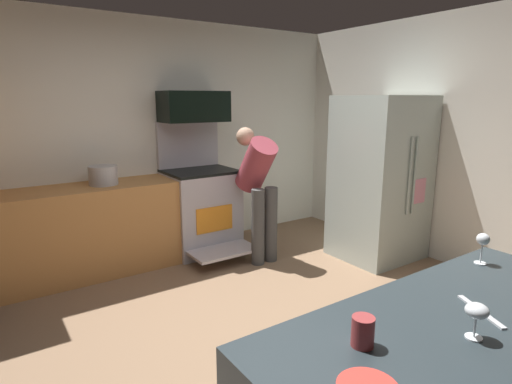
% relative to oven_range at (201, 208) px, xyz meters
% --- Properties ---
extents(ground_plane, '(5.20, 4.80, 0.02)m').
position_rel_oven_range_xyz_m(ground_plane, '(-0.48, -1.96, -0.52)').
color(ground_plane, '#82644A').
extents(wall_back, '(5.20, 0.12, 2.60)m').
position_rel_oven_range_xyz_m(wall_back, '(-0.48, 0.38, 0.79)').
color(wall_back, silver).
rests_on(wall_back, ground).
extents(wall_right, '(0.12, 4.80, 2.60)m').
position_rel_oven_range_xyz_m(wall_right, '(2.06, -1.96, 0.79)').
color(wall_right, silver).
rests_on(wall_right, ground).
extents(lower_cabinet_run, '(2.40, 0.60, 0.90)m').
position_rel_oven_range_xyz_m(lower_cabinet_run, '(-1.38, 0.02, -0.06)').
color(lower_cabinet_run, '#BF7F44').
rests_on(lower_cabinet_run, ground).
extents(oven_range, '(0.76, 1.03, 1.48)m').
position_rel_oven_range_xyz_m(oven_range, '(0.00, 0.00, 0.00)').
color(oven_range, '#BAB4BD').
rests_on(oven_range, ground).
extents(microwave, '(0.74, 0.38, 0.34)m').
position_rel_oven_range_xyz_m(microwave, '(-0.00, 0.10, 1.15)').
color(microwave, black).
rests_on(microwave, oven_range).
extents(refrigerator, '(0.87, 0.80, 1.77)m').
position_rel_oven_range_xyz_m(refrigerator, '(1.55, -1.27, 0.38)').
color(refrigerator, '#AEBEB6').
rests_on(refrigerator, ground).
extents(person_cook, '(0.31, 0.59, 1.44)m').
position_rel_oven_range_xyz_m(person_cook, '(0.38, -0.61, 0.34)').
color(person_cook, '#474747').
rests_on(person_cook, ground).
extents(wine_glass_far, '(0.07, 0.07, 0.17)m').
position_rel_oven_range_xyz_m(wine_glass_far, '(0.03, -3.18, 0.52)').
color(wine_glass_far, silver).
rests_on(wine_glass_far, counter_island).
extents(wine_glass_extra, '(0.08, 0.08, 0.14)m').
position_rel_oven_range_xyz_m(wine_glass_extra, '(-0.68, -3.54, 0.50)').
color(wine_glass_extra, silver).
rests_on(wine_glass_extra, counter_island).
extents(mug_coffee, '(0.08, 0.08, 0.11)m').
position_rel_oven_range_xyz_m(mug_coffee, '(-1.05, -3.34, 0.45)').
color(mug_coffee, '#973434').
rests_on(mug_coffee, counter_island).
extents(knife_chef, '(0.14, 0.25, 0.01)m').
position_rel_oven_range_xyz_m(knife_chef, '(-0.47, -3.45, 0.40)').
color(knife_chef, '#B7BABF').
rests_on(knife_chef, counter_island).
extents(stock_pot, '(0.28, 0.28, 0.19)m').
position_rel_oven_range_xyz_m(stock_pot, '(-1.06, 0.02, 0.49)').
color(stock_pot, '#B5B3B6').
rests_on(stock_pot, lower_cabinet_run).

